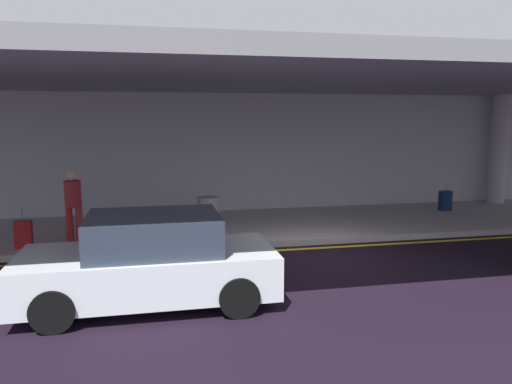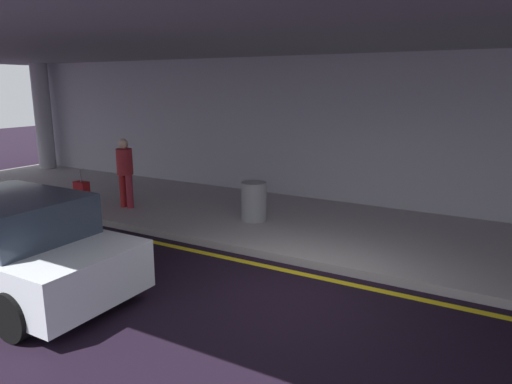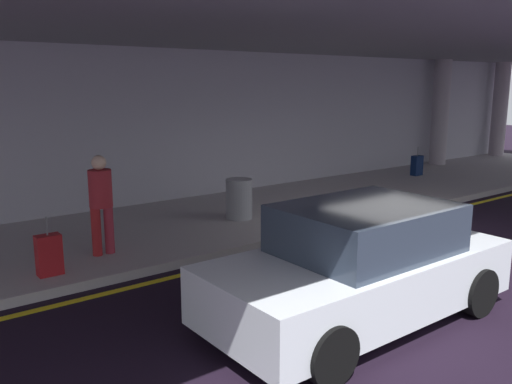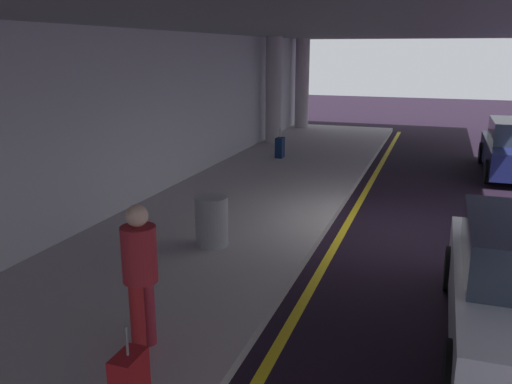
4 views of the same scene
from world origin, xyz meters
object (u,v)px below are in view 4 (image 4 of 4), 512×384
Objects in this scene: support_column_center at (302,84)px; suitcase_upright_secondary at (280,148)px; traveler_with_luggage at (140,269)px; support_column_left_mid at (274,91)px; trash_bin_steel at (212,221)px.

support_column_center is 6.82m from suitcase_upright_secondary.
traveler_with_luggage reaches higher than suitcase_upright_secondary.
support_column_center reaches higher than traveler_with_luggage.
traveler_with_luggage is at bearing -162.18° from suitcase_upright_secondary.
trash_bin_steel is at bearing -168.45° from support_column_left_mid.
traveler_with_luggage is (-17.43, -2.68, -0.86)m from support_column_center.
support_column_center is 17.65m from traveler_with_luggage.
suitcase_upright_secondary is (10.85, 1.67, -0.65)m from traveler_with_luggage.
suitcase_upright_secondary is at bearing 54.97° from traveler_with_luggage.
traveler_with_luggage is (-13.43, -2.68, -0.86)m from support_column_left_mid.
support_column_left_mid and support_column_center have the same top height.
support_column_left_mid is at bearing 30.57° from suitcase_upright_secondary.
support_column_center is 4.29× the size of trash_bin_steel.
support_column_center is 2.17× the size of traveler_with_luggage.
support_column_center reaches higher than trash_bin_steel.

